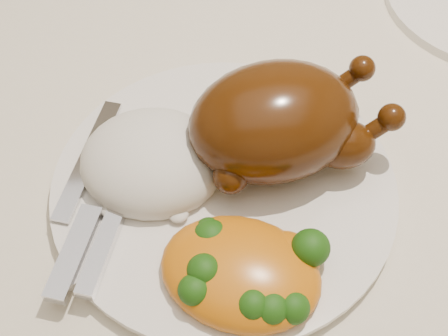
{
  "coord_description": "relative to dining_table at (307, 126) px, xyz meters",
  "views": [
    {
      "loc": [
        -0.1,
        -0.45,
        1.18
      ],
      "look_at": [
        -0.09,
        -0.16,
        0.8
      ],
      "focal_mm": 50.0,
      "sensor_mm": 36.0,
      "label": 1
    }
  ],
  "objects": [
    {
      "name": "dining_table",
      "position": [
        0.0,
        0.0,
        0.0
      ],
      "size": [
        1.6,
        0.9,
        0.76
      ],
      "color": "brown",
      "rests_on": "floor"
    },
    {
      "name": "tablecloth",
      "position": [
        0.0,
        0.0,
        0.07
      ],
      "size": [
        1.73,
        1.03,
        0.18
      ],
      "color": "beige",
      "rests_on": "dining_table"
    },
    {
      "name": "dinner_plate",
      "position": [
        -0.09,
        -0.16,
        0.11
      ],
      "size": [
        0.34,
        0.34,
        0.01
      ],
      "primitive_type": "cylinder",
      "rotation": [
        0.0,
        0.0,
        -0.31
      ],
      "color": "white",
      "rests_on": "tablecloth"
    },
    {
      "name": "roast_chicken",
      "position": [
        -0.05,
        -0.13,
        0.16
      ],
      "size": [
        0.18,
        0.13,
        0.09
      ],
      "rotation": [
        0.0,
        0.0,
        0.26
      ],
      "color": "#441E07",
      "rests_on": "dinner_plate"
    },
    {
      "name": "rice_mound",
      "position": [
        -0.15,
        -0.14,
        0.13
      ],
      "size": [
        0.12,
        0.11,
        0.06
      ],
      "rotation": [
        0.0,
        0.0,
        -0.09
      ],
      "color": "white",
      "rests_on": "dinner_plate"
    },
    {
      "name": "mac_and_cheese",
      "position": [
        -0.08,
        -0.24,
        0.12
      ],
      "size": [
        0.14,
        0.12,
        0.04
      ],
      "rotation": [
        0.0,
        0.0,
        -0.34
      ],
      "color": "orange",
      "rests_on": "dinner_plate"
    },
    {
      "name": "cutlery",
      "position": [
        -0.19,
        -0.19,
        0.12
      ],
      "size": [
        0.06,
        0.19,
        0.01
      ],
      "rotation": [
        0.0,
        0.0,
        -0.25
      ],
      "color": "silver",
      "rests_on": "dinner_plate"
    }
  ]
}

